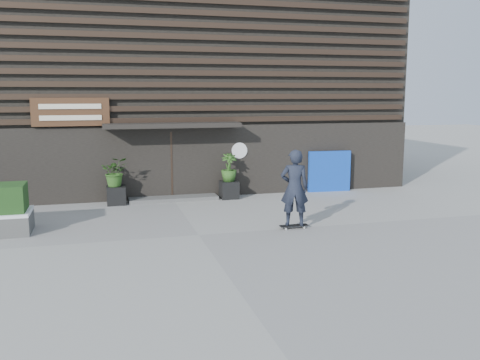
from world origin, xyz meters
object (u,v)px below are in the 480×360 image
object	(u,v)px
planter_pot_right	(229,190)
planter_pot_left	(116,195)
skateboarder	(294,188)
blue_tarp	(329,171)

from	to	relation	value
planter_pot_right	planter_pot_left	bearing A→B (deg)	180.00
skateboarder	blue_tarp	bearing A→B (deg)	55.89
blue_tarp	planter_pot_left	bearing A→B (deg)	-173.78
planter_pot_right	skateboarder	size ratio (longest dim) A/B	0.28
planter_pot_left	planter_pot_right	xyz separation A→B (m)	(3.80, 0.00, 0.00)
planter_pot_right	blue_tarp	xyz separation A→B (m)	(3.89, 0.30, 0.45)
blue_tarp	skateboarder	bearing A→B (deg)	-120.12
skateboarder	planter_pot_right	bearing A→B (deg)	98.91
planter_pot_left	blue_tarp	bearing A→B (deg)	2.23
planter_pot_left	blue_tarp	size ratio (longest dim) A/B	0.37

